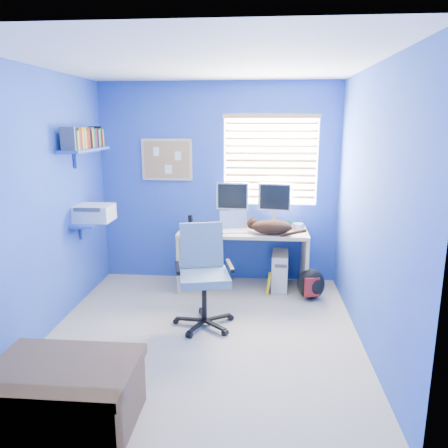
# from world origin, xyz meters

# --- Properties ---
(floor) EXTENTS (3.00, 3.20, 0.00)m
(floor) POSITION_xyz_m (0.00, 0.00, 0.00)
(floor) COLOR #B0A48F
(floor) RESTS_ON ground
(ceiling) EXTENTS (3.00, 3.20, 0.00)m
(ceiling) POSITION_xyz_m (0.00, 0.00, 2.50)
(ceiling) COLOR white
(ceiling) RESTS_ON wall_back
(wall_back) EXTENTS (3.00, 0.01, 2.50)m
(wall_back) POSITION_xyz_m (0.00, 1.60, 1.25)
(wall_back) COLOR #305EB2
(wall_back) RESTS_ON ground
(wall_front) EXTENTS (3.00, 0.01, 2.50)m
(wall_front) POSITION_xyz_m (0.00, -1.60, 1.25)
(wall_front) COLOR #305EB2
(wall_front) RESTS_ON ground
(wall_left) EXTENTS (0.01, 3.20, 2.50)m
(wall_left) POSITION_xyz_m (-1.50, 0.00, 1.25)
(wall_left) COLOR #305EB2
(wall_left) RESTS_ON ground
(wall_right) EXTENTS (0.01, 3.20, 2.50)m
(wall_right) POSITION_xyz_m (1.50, 0.00, 1.25)
(wall_right) COLOR #305EB2
(wall_right) RESTS_ON ground
(desk) EXTENTS (1.54, 0.65, 0.74)m
(desk) POSITION_xyz_m (0.33, 1.26, 0.37)
(desk) COLOR tan
(desk) RESTS_ON floor
(laptop) EXTENTS (0.38, 0.32, 0.22)m
(laptop) POSITION_xyz_m (0.23, 1.17, 0.85)
(laptop) COLOR silver
(laptop) RESTS_ON desk
(monitor_left) EXTENTS (0.40, 0.14, 0.54)m
(monitor_left) POSITION_xyz_m (0.18, 1.52, 1.01)
(monitor_left) COLOR silver
(monitor_left) RESTS_ON desk
(monitor_right) EXTENTS (0.42, 0.19, 0.54)m
(monitor_right) POSITION_xyz_m (0.71, 1.48, 1.01)
(monitor_right) COLOR silver
(monitor_right) RESTS_ON desk
(phone) EXTENTS (0.12, 0.13, 0.17)m
(phone) POSITION_xyz_m (-0.31, 1.27, 0.82)
(phone) COLOR black
(phone) RESTS_ON desk
(mug) EXTENTS (0.10, 0.09, 0.10)m
(mug) POSITION_xyz_m (0.87, 1.32, 0.79)
(mug) COLOR #166C3D
(mug) RESTS_ON desk
(cd_spindle) EXTENTS (0.13, 0.13, 0.07)m
(cd_spindle) POSITION_xyz_m (1.00, 1.36, 0.78)
(cd_spindle) COLOR silver
(cd_spindle) RESTS_ON desk
(cat) EXTENTS (0.53, 0.41, 0.17)m
(cat) POSITION_xyz_m (0.67, 1.08, 0.82)
(cat) COLOR black
(cat) RESTS_ON desk
(tower_pc) EXTENTS (0.22, 0.45, 0.45)m
(tower_pc) POSITION_xyz_m (0.79, 1.29, 0.23)
(tower_pc) COLOR beige
(tower_pc) RESTS_ON floor
(drawer_boxes) EXTENTS (0.35, 0.28, 0.27)m
(drawer_boxes) POSITION_xyz_m (-0.10, 1.36, 0.14)
(drawer_boxes) COLOR tan
(drawer_boxes) RESTS_ON floor
(yellow_book) EXTENTS (0.03, 0.17, 0.24)m
(yellow_book) POSITION_xyz_m (0.65, 1.09, 0.12)
(yellow_book) COLOR yellow
(yellow_book) RESTS_ON floor
(backpack) EXTENTS (0.38, 0.34, 0.37)m
(backpack) POSITION_xyz_m (1.14, 0.96, 0.18)
(backpack) COLOR black
(backpack) RESTS_ON floor
(bed_corner) EXTENTS (0.93, 0.66, 0.45)m
(bed_corner) POSITION_xyz_m (-0.75, -1.39, 0.22)
(bed_corner) COLOR brown
(bed_corner) RESTS_ON floor
(office_chair) EXTENTS (0.71, 0.71, 1.01)m
(office_chair) POSITION_xyz_m (-0.02, 0.23, 0.38)
(office_chair) COLOR black
(office_chair) RESTS_ON floor
(window_blinds) EXTENTS (1.15, 0.05, 1.10)m
(window_blinds) POSITION_xyz_m (0.65, 1.57, 1.55)
(window_blinds) COLOR white
(window_blinds) RESTS_ON ground
(corkboard) EXTENTS (0.64, 0.02, 0.52)m
(corkboard) POSITION_xyz_m (-0.65, 1.58, 1.55)
(corkboard) COLOR tan
(corkboard) RESTS_ON ground
(wall_shelves) EXTENTS (0.42, 0.90, 1.05)m
(wall_shelves) POSITION_xyz_m (-1.35, 0.75, 1.43)
(wall_shelves) COLOR #2D4DAD
(wall_shelves) RESTS_ON ground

